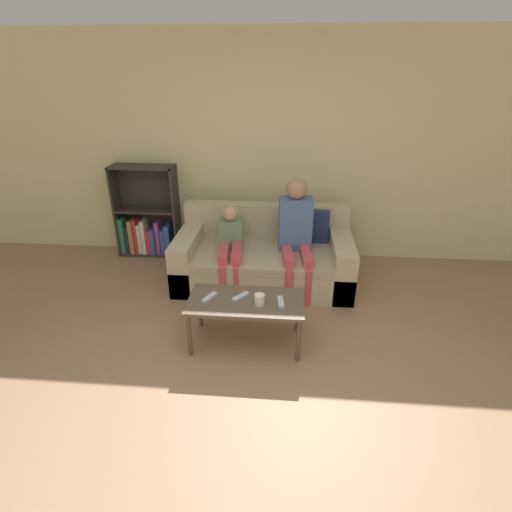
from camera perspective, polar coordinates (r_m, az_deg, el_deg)
ground_plane at (r=2.84m, az=-1.91°, el=-25.52°), size 22.00×22.00×0.00m
wall_back at (r=4.85m, az=2.07°, el=14.76°), size 12.00×0.06×2.60m
couch at (r=4.47m, az=1.25°, el=-0.31°), size 1.90×0.99×0.78m
bookshelf at (r=5.25m, az=-15.27°, el=4.65°), size 0.77×0.28×1.14m
coffee_table at (r=3.39m, az=-1.46°, el=-7.02°), size 0.98×0.50×0.43m
person_adult at (r=4.22m, az=5.72°, el=3.98°), size 0.38×0.69×1.18m
person_child at (r=4.27m, az=-3.65°, el=1.72°), size 0.30×0.68×0.86m
cup_near at (r=3.29m, az=0.50°, el=-6.23°), size 0.08×0.08×0.09m
tv_remote_0 at (r=3.40m, az=-2.21°, el=-5.81°), size 0.15×0.16×0.02m
tv_remote_1 at (r=3.41m, az=-6.66°, el=-5.88°), size 0.12×0.17×0.02m
tv_remote_2 at (r=3.33m, az=3.56°, el=-6.58°), size 0.07×0.17×0.02m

